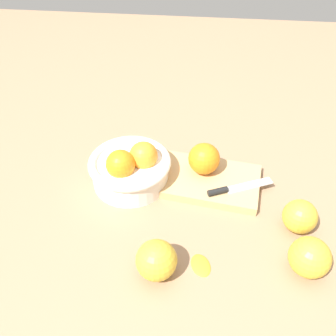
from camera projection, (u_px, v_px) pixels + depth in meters
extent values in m
plane|color=#997556|center=(174.00, 209.00, 0.80)|extent=(2.40, 2.40, 0.00)
cylinder|color=white|center=(131.00, 172.00, 0.85)|extent=(0.18, 0.18, 0.06)
torus|color=white|center=(130.00, 162.00, 0.83)|extent=(0.19, 0.19, 0.02)
sphere|color=orange|center=(121.00, 164.00, 0.80)|extent=(0.07, 0.07, 0.07)
sphere|color=orange|center=(143.00, 156.00, 0.82)|extent=(0.07, 0.07, 0.07)
cube|color=tan|center=(204.00, 180.00, 0.85)|extent=(0.27, 0.18, 0.02)
sphere|color=orange|center=(204.00, 159.00, 0.84)|extent=(0.07, 0.07, 0.07)
cube|color=silver|center=(249.00, 185.00, 0.82)|extent=(0.11, 0.06, 0.00)
cylinder|color=black|center=(218.00, 191.00, 0.80)|extent=(0.05, 0.03, 0.01)
sphere|color=gold|center=(310.00, 257.00, 0.66)|extent=(0.08, 0.08, 0.08)
sphere|color=gold|center=(156.00, 260.00, 0.66)|extent=(0.08, 0.08, 0.08)
sphere|color=gold|center=(300.00, 216.00, 0.74)|extent=(0.07, 0.07, 0.07)
ellipsoid|color=orange|center=(201.00, 264.00, 0.69)|extent=(0.05, 0.06, 0.01)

